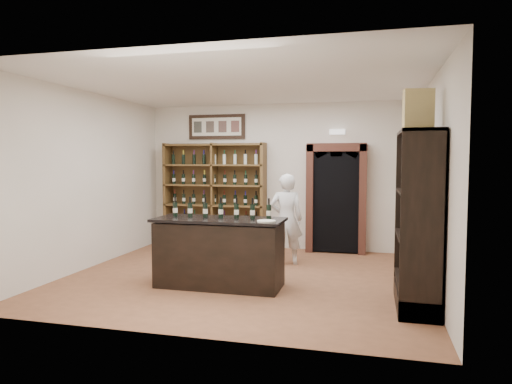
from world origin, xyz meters
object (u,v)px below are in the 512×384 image
side_cabinet (420,248)px  wine_crate (418,110)px  wine_shelf (215,195)px  counter_bottle_0 (175,209)px  shopkeeper (286,219)px  tasting_counter (219,253)px

side_cabinet → wine_crate: size_ratio=4.44×
side_cabinet → wine_crate: wine_crate is taller
wine_shelf → wine_crate: wine_crate is taller
counter_bottle_0 → side_cabinet: bearing=-6.2°
shopkeeper → wine_crate: (1.99, -1.99, 1.65)m
side_cabinet → counter_bottle_0: bearing=173.8°
shopkeeper → side_cabinet: bearing=123.6°
wine_shelf → shopkeeper: bearing=-35.7°
counter_bottle_0 → wine_crate: size_ratio=0.61×
counter_bottle_0 → wine_crate: 3.66m
wine_shelf → side_cabinet: bearing=-40.2°
wine_shelf → tasting_counter: bearing=-69.4°
tasting_counter → side_cabinet: bearing=-6.3°
side_cabinet → shopkeeper: 2.83m
wine_shelf → counter_bottle_0: bearing=-82.4°
wine_shelf → shopkeeper: wine_shelf is taller
wine_shelf → side_cabinet: (3.82, -3.23, -0.35)m
wine_crate → counter_bottle_0: bearing=164.5°
side_cabinet → shopkeeper: bearing=136.3°
counter_bottle_0 → shopkeeper: (1.40, 1.58, -0.31)m
counter_bottle_0 → shopkeeper: 2.13m
tasting_counter → shopkeeper: (0.68, 1.66, 0.31)m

